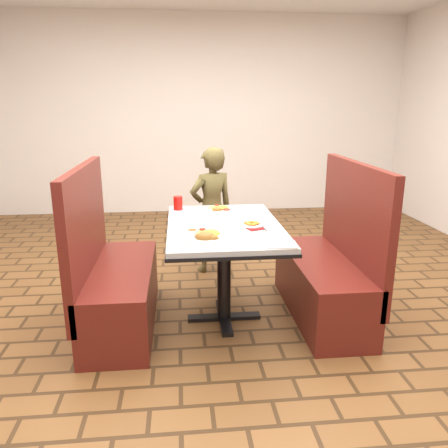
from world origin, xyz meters
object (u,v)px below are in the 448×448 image
(booth_bench_left, at_px, (114,283))
(diner_person, at_px, (212,210))
(near_dinner_plate, at_px, (206,234))
(plantain_plate, at_px, (252,224))
(red_tumbler, at_px, (178,203))
(dining_table, at_px, (224,237))
(far_dinner_plate, at_px, (220,208))
(booth_bench_right, at_px, (328,274))

(booth_bench_left, distance_m, diner_person, 1.32)
(booth_bench_left, relative_size, diner_person, 1.00)
(near_dinner_plate, relative_size, plantain_plate, 1.77)
(booth_bench_left, bearing_deg, diner_person, 52.68)
(red_tumbler, bearing_deg, diner_person, 60.58)
(diner_person, relative_size, red_tumbler, 10.98)
(diner_person, relative_size, near_dinner_plate, 4.13)
(dining_table, relative_size, far_dinner_plate, 5.02)
(booth_bench_left, relative_size, plantain_plate, 7.34)
(booth_bench_right, xyz_separation_m, far_dinner_plate, (-0.79, 0.40, 0.44))
(dining_table, distance_m, booth_bench_left, 0.86)
(far_dinner_plate, relative_size, red_tumbler, 2.21)
(plantain_plate, bearing_deg, booth_bench_left, 176.23)
(dining_table, height_order, booth_bench_left, booth_bench_left)
(booth_bench_left, relative_size, far_dinner_plate, 4.97)
(booth_bench_right, relative_size, red_tumbler, 10.99)
(near_dinner_plate, height_order, plantain_plate, near_dinner_plate)
(dining_table, relative_size, near_dinner_plate, 4.18)
(diner_person, height_order, far_dinner_plate, diner_person)
(plantain_plate, bearing_deg, booth_bench_right, 6.14)
(booth_bench_left, xyz_separation_m, diner_person, (0.79, 1.03, 0.27))
(dining_table, bearing_deg, near_dinner_plate, -114.82)
(near_dinner_plate, xyz_separation_m, far_dinner_plate, (0.16, 0.73, -0.01))
(booth_bench_right, bearing_deg, diner_person, 128.22)
(diner_person, height_order, red_tumbler, diner_person)
(far_dinner_plate, bearing_deg, dining_table, -91.09)
(booth_bench_left, height_order, booth_bench_right, same)
(booth_bench_left, bearing_deg, booth_bench_right, 0.00)
(diner_person, relative_size, plantain_plate, 7.33)
(dining_table, height_order, far_dinner_plate, far_dinner_plate)
(near_dinner_plate, bearing_deg, booth_bench_left, 153.05)
(far_dinner_plate, relative_size, plantain_plate, 1.48)
(dining_table, xyz_separation_m, near_dinner_plate, (-0.15, -0.33, 0.13))
(diner_person, bearing_deg, booth_bench_right, 106.39)
(dining_table, bearing_deg, red_tumbler, 124.46)
(far_dinner_plate, bearing_deg, booth_bench_right, -27.03)
(booth_bench_right, height_order, far_dinner_plate, booth_bench_right)
(dining_table, distance_m, far_dinner_plate, 0.42)
(far_dinner_plate, distance_m, plantain_plate, 0.50)
(booth_bench_left, xyz_separation_m, red_tumbler, (0.47, 0.48, 0.48))
(booth_bench_right, bearing_deg, dining_table, 180.00)
(booth_bench_left, xyz_separation_m, booth_bench_right, (1.60, 0.00, 0.00))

